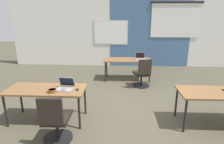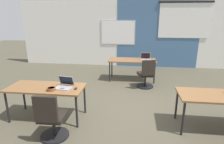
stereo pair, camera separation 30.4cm
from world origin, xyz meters
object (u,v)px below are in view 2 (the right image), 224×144
Objects in this scene: desk_near_left at (46,89)px; chair_near_left_inner at (52,120)px; desk_near_right at (222,98)px; mouse_near_left_inner at (76,88)px; desk_far_center at (132,61)px; laptop_near_left_inner at (64,85)px; chair_far_right at (146,76)px; laptop_far_right at (146,58)px; snack_bowl at (51,89)px.

chair_near_left_inner is at bearing -59.92° from desk_near_left.
desk_near_right is 3.18m from chair_near_left_inner.
mouse_near_left_inner reaches higher than desk_near_left.
desk_far_center is 15.85× the size of mouse_near_left_inner.
laptop_near_left_inner is 0.40× the size of chair_far_right.
chair_near_left_inner is 4.00m from laptop_far_right.
laptop_near_left_inner is at bearing 2.03° from desk_near_left.
chair_far_right reaches higher than desk_far_center.
mouse_near_left_inner is (-1.09, -2.85, 0.08)m from desk_far_center.
laptop_far_right is (1.78, 3.55, 0.39)m from chair_near_left_inner.
snack_bowl reaches higher than desk_near_left.
laptop_near_left_inner reaches higher than snack_bowl.
desk_near_left is 1.74× the size of chair_far_right.
laptop_far_right is (2.20, 2.84, 0.11)m from desk_near_left.
chair_far_right is (2.20, 2.09, -0.28)m from desk_near_left.
chair_near_left_inner is (0.01, -0.73, -0.39)m from laptop_near_left_inner.
desk_near_left is 4.39× the size of laptop_near_left_inner.
desk_far_center is 3.10m from laptop_near_left_inner.
desk_near_left is 0.87m from chair_near_left_inner.
laptop_near_left_inner reaches higher than chair_far_right.
laptop_near_left_inner is 3.61× the size of mouse_near_left_inner.
snack_bowl reaches higher than mouse_near_left_inner.
laptop_near_left_inner is 1.08× the size of laptop_far_right.
laptop_far_right is (1.80, 2.82, 0.00)m from laptop_near_left_inner.
mouse_near_left_inner is at bearing -3.97° from desk_near_left.
laptop_near_left_inner is 0.28m from snack_bowl.
chair_near_left_inner is at bearing 41.41° from chair_far_right.
desk_near_left is 3.30m from desk_far_center.
laptop_near_left_inner is 0.27m from mouse_near_left_inner.
desk_near_right is 4.74× the size of laptop_far_right.
desk_near_left is at bearing 138.73° from snack_bowl.
desk_near_left is 4.74× the size of laptop_far_right.
chair_near_left_inner reaches higher than mouse_near_left_inner.
laptop_near_left_inner is 3.35m from laptop_far_right.
chair_far_right reaches higher than snack_bowl.
snack_bowl reaches higher than desk_far_center.
desk_near_right is at bearing -57.99° from desk_far_center.
laptop_near_left_inner reaches higher than mouse_near_left_inner.
laptop_far_right is 1.90× the size of snack_bowl.
desk_near_right is at bearing -66.86° from laptop_far_right.
snack_bowl is at bearing -130.73° from laptop_near_left_inner.
desk_near_right is at bearing -168.49° from chair_near_left_inner.
desk_near_left is at bearing 27.42° from chair_far_right.
laptop_far_right is 0.85m from chair_far_right.
mouse_near_left_inner is 0.30× the size of laptop_far_right.
desk_near_right is 3.30m from desk_far_center.
chair_near_left_inner is (-0.25, -0.67, -0.36)m from mouse_near_left_inner.
chair_near_left_inner is (-3.09, -0.72, -0.28)m from desk_near_right.
desk_near_left is at bearing -61.45° from chair_near_left_inner.
laptop_far_right is at bearing 4.81° from desk_far_center.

